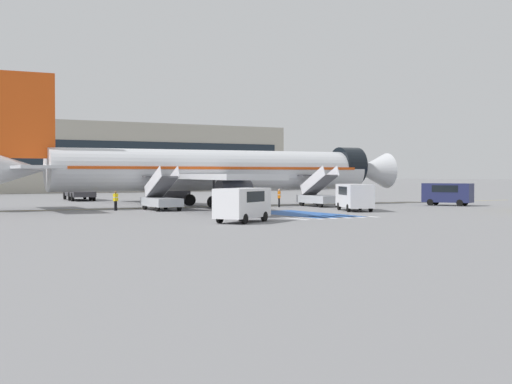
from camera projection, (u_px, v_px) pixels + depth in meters
The scene contains 20 objects.
ground_plane at pixel (212, 207), 66.95m from camera, with size 600.00×600.00×0.00m, color slate.
apron_leadline_yellow at pixel (217, 206), 67.31m from camera, with size 0.20×75.27×0.01m, color gold.
apron_stand_patch_blue at pixel (302, 214), 54.69m from camera, with size 4.71×10.51×0.01m, color #2856A8.
apron_walkway_bar_0 at pixel (294, 218), 49.04m from camera, with size 0.44×3.60×0.01m, color silver.
apron_walkway_bar_1 at pixel (308, 218), 49.63m from camera, with size 0.44×3.60×0.01m, color silver.
apron_walkway_bar_2 at pixel (322, 217), 50.23m from camera, with size 0.44×3.60×0.01m, color silver.
apron_walkway_bar_3 at pixel (336, 217), 50.83m from camera, with size 0.44×3.60×0.01m, color silver.
apron_walkway_bar_4 at pixel (350, 216), 51.42m from camera, with size 0.44×3.60×0.01m, color silver.
apron_walkway_bar_5 at pixel (363, 216), 52.02m from camera, with size 0.44×3.60×0.01m, color silver.
airliner at pixel (209, 170), 66.89m from camera, with size 41.33×36.17×11.59m.
boarding_stairs_forward at pixel (319, 196), 67.18m from camera, with size 2.45×5.33×3.84m.
boarding_stairs_aft at pixel (161, 199), 60.14m from camera, with size 2.45×5.33×3.74m.
fuel_tanker at pixel (79, 186), 83.36m from camera, with size 3.62×9.37×3.22m.
service_van_0 at pixel (242, 202), 45.07m from camera, with size 4.77×4.05×2.16m.
service_van_1 at pixel (448, 192), 69.12m from camera, with size 3.73×4.94×2.17m.
service_van_2 at pixel (354, 195), 59.20m from camera, with size 3.94×5.67×2.22m.
baggage_cart at pixel (245, 207), 60.59m from camera, with size 2.81×2.96×0.87m.
ground_crew_0 at pixel (279, 197), 65.98m from camera, with size 0.46×0.48×1.69m.
ground_crew_1 at pixel (116, 199), 59.58m from camera, with size 0.49×0.41×1.65m.
traffic_cone_0 at pixel (221, 210), 55.51m from camera, with size 0.47×0.47×0.52m.
Camera 1 is at (-29.66, -60.10, 3.06)m, focal length 50.00 mm.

